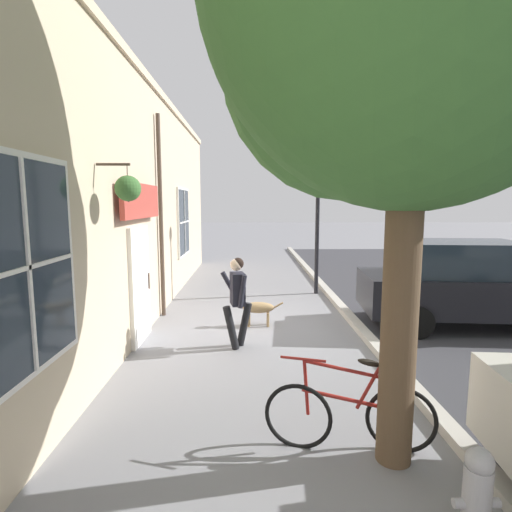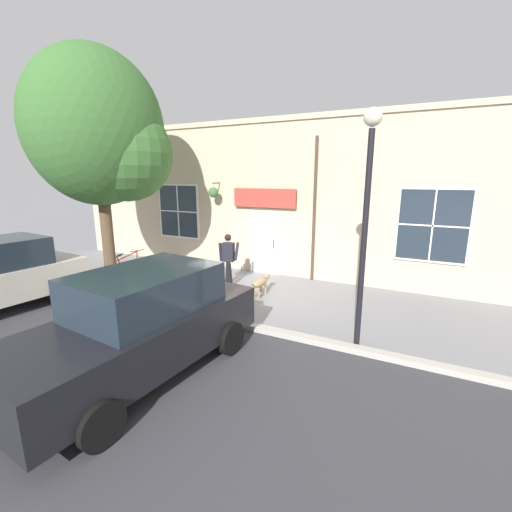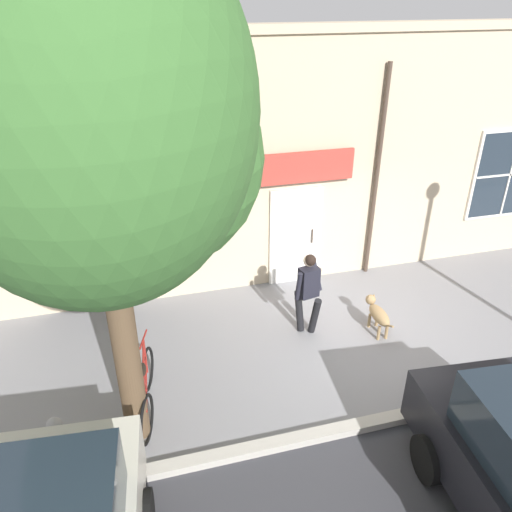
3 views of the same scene
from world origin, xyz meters
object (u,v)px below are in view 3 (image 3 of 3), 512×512
pedestrian_walking (308,287)px  dog_on_leash (378,313)px  street_tree_by_curb (106,124)px  leaning_bicycle (147,390)px  fire_hydrant (58,440)px

pedestrian_walking → dog_on_leash: pedestrian_walking is taller
dog_on_leash → street_tree_by_curb: 5.90m
street_tree_by_curb → dog_on_leash: bearing=105.8°
dog_on_leash → leaning_bicycle: (0.89, -4.18, -0.00)m
pedestrian_walking → fire_hydrant: size_ratio=2.07×
dog_on_leash → street_tree_by_curb: size_ratio=0.16×
pedestrian_walking → street_tree_by_curb: size_ratio=0.24×
street_tree_by_curb → leaning_bicycle: street_tree_by_curb is taller
pedestrian_walking → street_tree_by_curb: 4.76m
dog_on_leash → leaning_bicycle: 4.28m
fire_hydrant → dog_on_leash: bearing=105.9°
pedestrian_walking → street_tree_by_curb: (1.53, -2.98, 3.39)m
pedestrian_walking → leaning_bicycle: size_ratio=0.92×
dog_on_leash → pedestrian_walking: bearing=-104.9°
dog_on_leash → leaning_bicycle: bearing=-78.0°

